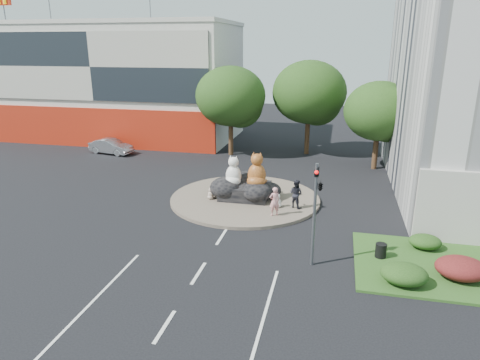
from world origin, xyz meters
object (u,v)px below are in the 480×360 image
Objects in this scene: pedestrian_dark at (296,194)px; parked_car at (111,146)px; cat_white at (233,170)px; cat_tabby at (257,169)px; kitten_calico at (211,193)px; pedestrian_pink at (274,201)px; kitten_white at (278,200)px; litter_bin at (381,250)px.

parked_car is (-18.83, 10.90, -0.40)m from pedestrian_dark.
cat_tabby is (1.56, 0.07, 0.16)m from cat_white.
cat_tabby is 2.89× the size of kitten_calico.
cat_white is at bearing -176.45° from cat_tabby.
cat_white is 1.10× the size of pedestrian_dark.
cat_white is 4.13m from pedestrian_pink.
kitten_calico is at bearing 150.24° from kitten_white.
litter_bin is (8.97, -6.46, -1.64)m from cat_white.
cat_white reaches higher than kitten_calico.
kitten_white reaches higher than litter_bin.
pedestrian_pink is at bearing 145.78° from litter_bin.
pedestrian_dark is 7.32m from litter_bin.
cat_tabby is 3.33× the size of litter_bin.
pedestrian_pink is at bearing -114.89° from parked_car.
kitten_white is (1.58, -1.16, -1.62)m from cat_tabby.
cat_tabby is 3.48m from kitten_calico.
pedestrian_dark is (2.69, -0.97, -1.15)m from cat_tabby.
kitten_calico is at bearing -53.35° from pedestrian_pink.
parked_car reaches higher than kitten_white.
cat_tabby is at bearing 138.60° from litter_bin.
pedestrian_pink is (3.13, -2.49, -1.02)m from cat_white.
cat_white is 11.17m from litter_bin.
parked_car is (-14.58, 10.01, -1.39)m from cat_white.
pedestrian_pink is 7.09m from litter_bin.
cat_tabby is 1.27× the size of pedestrian_dark.
parked_car is at bearing 124.51° from kitten_white.
cat_tabby is at bearing 7.95° from pedestrian_dark.
kitten_white is (3.14, -1.09, -1.46)m from cat_white.
cat_white is 0.87× the size of cat_tabby.
parked_car is (-13.16, 10.59, 0.12)m from kitten_calico.
cat_tabby is at bearing -111.30° from parked_car.
pedestrian_dark is 2.62× the size of litter_bin.
pedestrian_pink is 0.41× the size of parked_car.
cat_tabby reaches higher than kitten_calico.
parked_car is (-17.72, 11.10, 0.08)m from kitten_white.
kitten_calico is at bearing -151.69° from cat_white.
litter_bin is (5.83, -5.37, -0.17)m from kitten_white.
pedestrian_dark is (1.12, 0.19, 0.47)m from kitten_white.
pedestrian_pink is at bearing -57.62° from cat_tabby.
cat_white is 17.74m from parked_car.
cat_white reaches higher than litter_bin.
pedestrian_dark is at bearing -155.74° from pedestrian_pink.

